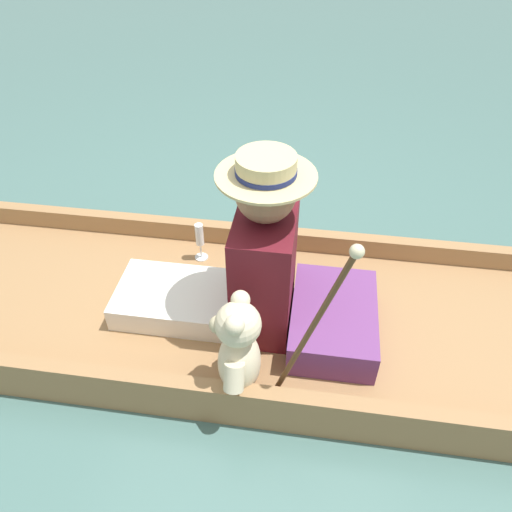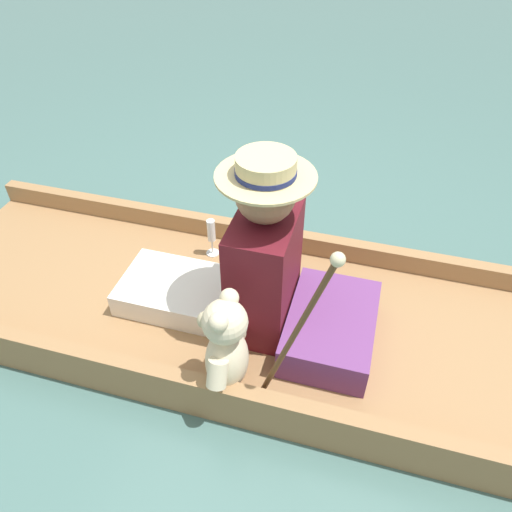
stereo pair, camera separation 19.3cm
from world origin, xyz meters
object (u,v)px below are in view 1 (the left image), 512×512
Objects in this scene: seated_person at (242,265)px; teddy_bear at (238,350)px; walking_cane at (318,317)px; wine_glass at (200,238)px.

teddy_bear is (-0.35, -0.04, -0.09)m from seated_person.
teddy_bear is at bearing -167.54° from seated_person.
seated_person is 1.85× the size of teddy_bear.
walking_cane is at bearing -134.57° from seated_person.
seated_person is at bearing -142.49° from wine_glass.
seated_person is 4.01× the size of wine_glass.
seated_person is at bearing 40.02° from walking_cane.
wine_glass is (0.34, 0.26, -0.17)m from seated_person.
seated_person reaches higher than walking_cane.
seated_person is 1.09× the size of walking_cane.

